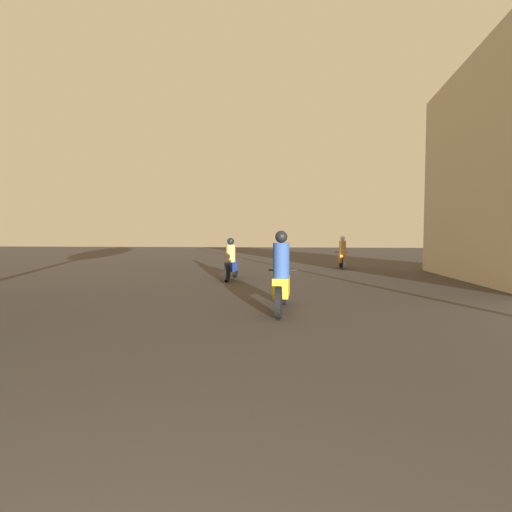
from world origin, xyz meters
The scene contains 3 objects.
motorcycle_yellow centered at (0.11, 6.80, 0.64)m, with size 0.60×1.92×1.58m.
motorcycle_blue centered at (-1.99, 11.74, 0.59)m, with size 0.60×1.92×1.46m.
motorcycle_orange centered at (2.32, 16.88, 0.63)m, with size 0.60×1.94×1.59m.
Camera 1 is at (0.58, 0.12, 1.41)m, focal length 24.00 mm.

